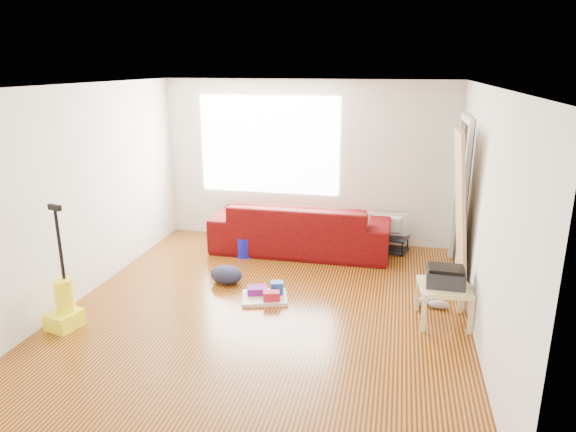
% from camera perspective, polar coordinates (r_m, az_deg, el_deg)
% --- Properties ---
extents(room, '(4.51, 5.01, 2.51)m').
position_cam_1_polar(room, '(5.72, -1.36, 1.78)').
color(room, '#3E1806').
rests_on(room, ground).
extents(sofa, '(2.62, 1.02, 0.76)m').
position_cam_1_polar(sofa, '(7.79, 1.44, -3.83)').
color(sofa, '#360208').
rests_on(sofa, ground).
extents(tv_stand, '(0.69, 0.51, 0.23)m').
position_cam_1_polar(tv_stand, '(7.88, 10.90, -2.94)').
color(tv_stand, black).
rests_on(tv_stand, ground).
extents(tv, '(0.59, 0.08, 0.34)m').
position_cam_1_polar(tv, '(7.80, 11.01, -1.01)').
color(tv, black).
rests_on(tv, tv_stand).
extents(side_table, '(0.58, 0.58, 0.43)m').
position_cam_1_polar(side_table, '(5.83, 16.97, -7.99)').
color(side_table, '#D8BC79').
rests_on(side_table, ground).
extents(printer, '(0.41, 0.31, 0.21)m').
position_cam_1_polar(printer, '(5.76, 17.11, -6.45)').
color(printer, black).
rests_on(printer, side_table).
extents(bucket, '(0.33, 0.33, 0.29)m').
position_cam_1_polar(bucket, '(7.61, -4.74, -4.39)').
color(bucket, '#0F0EB6').
rests_on(bucket, ground).
extents(toilet_paper, '(0.13, 0.13, 0.12)m').
position_cam_1_polar(toilet_paper, '(7.56, -4.85, -2.89)').
color(toilet_paper, white).
rests_on(toilet_paper, bucket).
extents(cleaning_tray, '(0.63, 0.56, 0.19)m').
position_cam_1_polar(cleaning_tray, '(6.22, -2.45, -8.70)').
color(cleaning_tray, beige).
rests_on(cleaning_tray, ground).
extents(backpack, '(0.47, 0.40, 0.23)m').
position_cam_1_polar(backpack, '(6.72, -6.83, -7.38)').
color(backpack, black).
rests_on(backpack, ground).
extents(sneakers, '(0.44, 0.22, 0.10)m').
position_cam_1_polar(sneakers, '(6.26, 15.58, -9.27)').
color(sneakers, '#B1B3C2').
rests_on(sneakers, ground).
extents(vacuum, '(0.35, 0.38, 1.34)m').
position_cam_1_polar(vacuum, '(6.02, -23.60, -9.07)').
color(vacuum, '#FFFB1A').
rests_on(vacuum, ground).
extents(door_panel, '(0.25, 0.81, 2.01)m').
position_cam_1_polar(door_panel, '(6.65, 17.83, -8.37)').
color(door_panel, '#9F7849').
rests_on(door_panel, ground).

